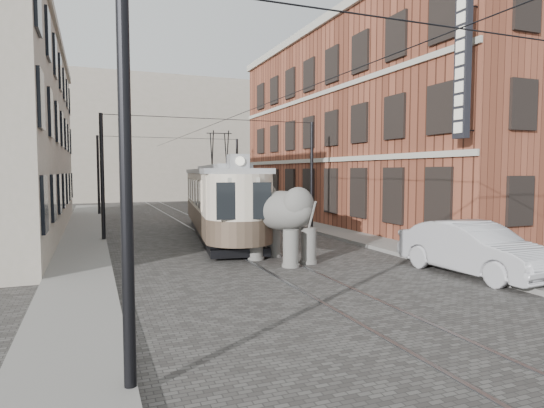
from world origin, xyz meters
name	(u,v)px	position (x,y,z in m)	size (l,w,h in m)	color
ground	(259,256)	(0.00, 0.00, 0.00)	(120.00, 120.00, 0.00)	#484542
tram_rails	(259,256)	(0.00, 0.00, 0.01)	(1.54, 80.00, 0.02)	slate
sidewalk_right	(388,245)	(6.00, 0.00, 0.07)	(2.00, 60.00, 0.15)	slate
sidewalk_left	(80,266)	(-6.50, 0.00, 0.07)	(2.00, 60.00, 0.15)	slate
brick_building	(372,130)	(11.00, 9.00, 6.00)	(8.00, 26.00, 12.00)	brown
distant_block	(146,140)	(0.00, 40.00, 7.00)	(28.00, 10.00, 14.00)	gray
catenary	(221,178)	(-0.20, 5.00, 3.00)	(11.00, 30.20, 6.00)	black
tram	(220,185)	(-0.03, 5.89, 2.64)	(2.74, 13.30, 5.28)	beige
elephant	(282,222)	(0.40, -1.31, 1.45)	(2.61, 4.73, 2.90)	#605E59
parked_car	(474,249)	(5.24, -5.63, 0.85)	(1.82, 5.18, 1.71)	#A7A5AA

